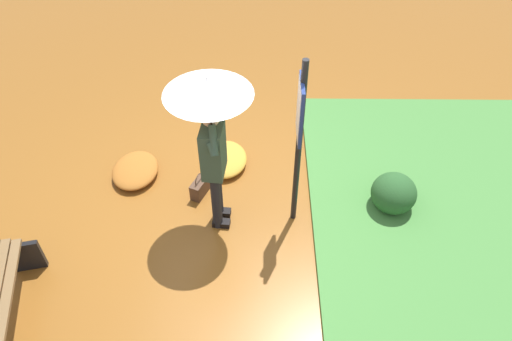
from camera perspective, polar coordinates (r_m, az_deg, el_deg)
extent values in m
plane|color=brown|center=(6.34, -4.21, -4.10)|extent=(18.00, 18.00, 0.00)
cube|color=#47843D|center=(6.80, 23.62, -4.20)|extent=(4.80, 4.00, 0.05)
cylinder|color=black|center=(5.79, -4.74, -3.78)|extent=(0.12, 0.12, 0.86)
cylinder|color=black|center=(5.91, -4.62, -2.49)|extent=(0.12, 0.12, 0.86)
cube|color=black|center=(6.08, -4.15, -6.26)|extent=(0.13, 0.23, 0.08)
cube|color=black|center=(6.19, -4.05, -4.98)|extent=(0.13, 0.23, 0.08)
cube|color=#334738|center=(5.33, -5.14, 2.38)|extent=(0.40, 0.27, 0.64)
sphere|color=beige|center=(5.03, -5.47, 6.30)|extent=(0.20, 0.20, 0.20)
ellipsoid|color=black|center=(5.02, -5.49, 6.57)|extent=(0.20, 0.20, 0.15)
cylinder|color=#334738|center=(5.03, -5.19, 2.54)|extent=(0.18, 0.13, 0.18)
cylinder|color=#334738|center=(5.00, -5.11, 3.62)|extent=(0.24, 0.11, 0.33)
cube|color=black|center=(4.97, -5.30, 5.48)|extent=(0.07, 0.02, 0.14)
cylinder|color=#334738|center=(5.30, -5.22, 5.49)|extent=(0.11, 0.10, 0.09)
cylinder|color=#334738|center=(5.23, -5.40, 6.16)|extent=(0.10, 0.09, 0.23)
cylinder|color=#A5A5AD|center=(5.04, -5.71, 8.93)|extent=(0.02, 0.02, 0.41)
cone|color=silver|center=(4.99, -5.78, 9.83)|extent=(0.96, 0.96, 0.16)
sphere|color=#A5A5AD|center=(4.93, -5.87, 10.89)|extent=(0.02, 0.02, 0.02)
cylinder|color=black|center=(5.38, 5.09, 2.48)|extent=(0.07, 0.07, 2.30)
cube|color=navy|center=(5.04, 5.30, 7.18)|extent=(0.44, 0.04, 0.70)
cube|color=silver|center=(5.03, 5.08, 7.18)|extent=(0.38, 0.01, 0.64)
cube|color=#4C3323|center=(6.40, -6.73, -2.09)|extent=(0.33, 0.25, 0.24)
torus|color=#4C3323|center=(6.29, -6.85, -1.08)|extent=(0.17, 0.08, 0.18)
cube|color=black|center=(6.12, -25.71, -9.19)|extent=(0.14, 0.36, 0.44)
cube|color=brown|center=(5.57, -27.52, -12.97)|extent=(1.39, 0.41, 0.04)
ellipsoid|color=#285628|center=(6.35, 16.09, -2.62)|extent=(0.58, 0.58, 0.52)
ellipsoid|color=#1E421E|center=(6.55, 16.39, -2.04)|extent=(0.35, 0.35, 0.35)
ellipsoid|color=#A86023|center=(6.86, -14.19, 0.03)|extent=(0.78, 0.63, 0.17)
ellipsoid|color=gold|center=(6.83, -3.75, 1.35)|extent=(0.79, 0.63, 0.17)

